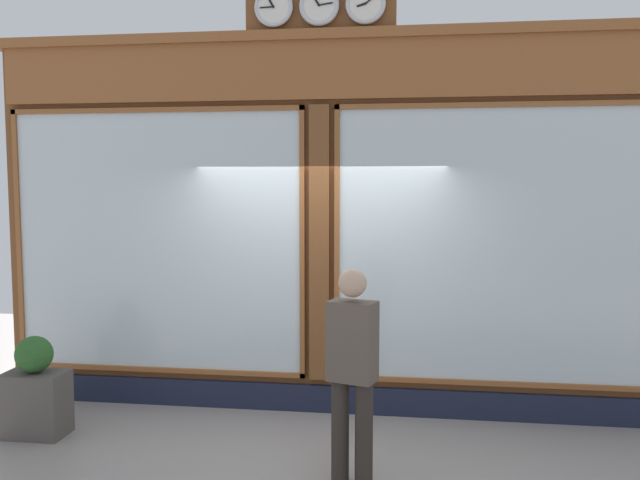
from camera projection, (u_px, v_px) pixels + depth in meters
shop_facade at (322, 223)px, 6.80m from camera, size 6.86×0.42×4.34m
pedestrian at (352, 367)px, 5.14m from camera, size 0.41×0.32×1.69m
planter_box at (36, 404)px, 6.17m from camera, size 0.56×0.36×0.60m
planter_shrub at (34, 354)px, 6.13m from camera, size 0.34×0.34×0.34m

